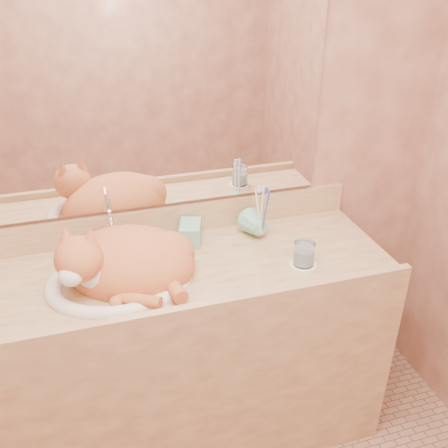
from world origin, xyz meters
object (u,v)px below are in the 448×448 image
object	(u,v)px
sink_basin	(118,263)
toothbrush_cup	(261,230)
soap_dispenser	(189,229)
water_glass	(304,253)
cat	(123,260)
vanity_counter	(179,357)

from	to	relation	value
sink_basin	toothbrush_cup	size ratio (longest dim) A/B	4.71
soap_dispenser	water_glass	xyz separation A→B (m)	(0.37, -0.23, -0.04)
soap_dispenser	toothbrush_cup	xyz separation A→B (m)	(0.29, -0.02, -0.04)
cat	toothbrush_cup	distance (m)	0.56
vanity_counter	toothbrush_cup	size ratio (longest dim) A/B	15.21
cat	toothbrush_cup	world-z (taller)	cat
toothbrush_cup	vanity_counter	bearing A→B (deg)	-165.03
cat	water_glass	bearing A→B (deg)	10.92
soap_dispenser	water_glass	bearing A→B (deg)	-14.59
soap_dispenser	vanity_counter	bearing A→B (deg)	-108.80
sink_basin	soap_dispenser	distance (m)	0.31
sink_basin	water_glass	world-z (taller)	sink_basin
vanity_counter	soap_dispenser	size ratio (longest dim) A/B	8.90
vanity_counter	water_glass	bearing A→B (deg)	-14.23
vanity_counter	cat	xyz separation A→B (m)	(-0.17, -0.01, 0.50)
soap_dispenser	water_glass	distance (m)	0.44
cat	water_glass	xyz separation A→B (m)	(0.63, -0.10, -0.03)
water_glass	soap_dispenser	bearing A→B (deg)	147.85
toothbrush_cup	sink_basin	bearing A→B (deg)	-168.07
sink_basin	water_glass	size ratio (longest dim) A/B	5.55
soap_dispenser	toothbrush_cup	size ratio (longest dim) A/B	1.71
sink_basin	cat	size ratio (longest dim) A/B	1.08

